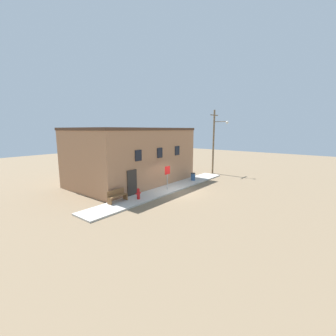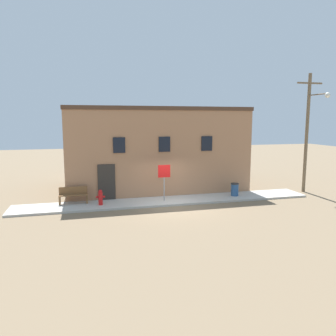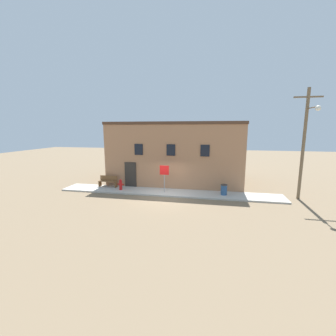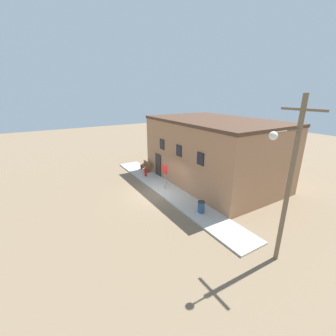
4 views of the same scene
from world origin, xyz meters
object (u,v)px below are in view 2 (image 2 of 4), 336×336
object	(u,v)px
stop_sign	(164,176)
utility_pole	(309,128)
bench	(73,195)
trash_bin	(235,189)
fire_hydrant	(100,197)

from	to	relation	value
stop_sign	utility_pole	size ratio (longest dim) A/B	0.27
bench	trash_bin	world-z (taller)	bench
bench	utility_pole	distance (m)	15.23
fire_hydrant	trash_bin	distance (m)	8.11
stop_sign	utility_pole	world-z (taller)	utility_pole
bench	trash_bin	distance (m)	9.57
fire_hydrant	trash_bin	bearing A→B (deg)	1.09
utility_pole	stop_sign	bearing A→B (deg)	-177.67
bench	trash_bin	bearing A→B (deg)	-3.49
fire_hydrant	bench	distance (m)	1.62
stop_sign	trash_bin	world-z (taller)	stop_sign
fire_hydrant	utility_pole	size ratio (longest dim) A/B	0.11
stop_sign	utility_pole	xyz separation A→B (m)	(9.72, 0.40, 2.65)
utility_pole	bench	bearing A→B (deg)	178.76
trash_bin	utility_pole	distance (m)	6.42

